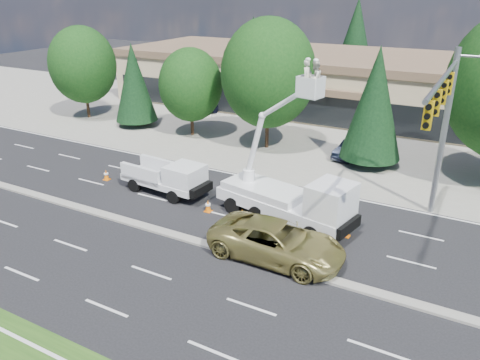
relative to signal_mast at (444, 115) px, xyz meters
The scene contains 22 objects.
ground 13.67m from the signal_mast, 144.92° to the right, with size 140.00×140.00×0.00m, color black.
concrete_apron 17.47m from the signal_mast, 127.74° to the left, with size 140.00×22.00×0.01m, color gray.
road_median 13.64m from the signal_mast, 144.92° to the right, with size 120.00×0.55×0.12m, color gray.
strip_mall 25.23m from the signal_mast, 113.62° to the left, with size 50.40×15.40×5.50m.
tree_front_a 33.02m from the signal_mast, 166.05° to the left, with size 6.14×6.14×8.52m.
tree_front_b 27.30m from the signal_mast, 163.00° to the left, with size 3.71×3.71×7.31m.
tree_front_c 21.63m from the signal_mast, 158.34° to the left, with size 5.24×5.24×7.27m.
tree_front_d 15.27m from the signal_mast, 148.59° to the left, with size 7.09×7.09×9.83m.
tree_front_e 9.55m from the signal_mast, 122.30° to the left, with size 4.19×4.19×8.26m.
tree_back_a 44.84m from the signal_mast, 128.72° to the left, with size 4.07×4.07×8.02m.
tree_back_b 37.67m from the signal_mast, 111.87° to the left, with size 5.36×5.36×10.56m.
tree_back_c 35.02m from the signal_mast, 90.05° to the left, with size 3.77×3.77×7.42m.
signal_mast is the anchor object (origin of this frame).
utility_pickup 15.63m from the signal_mast, 168.75° to the right, with size 5.54×2.47×2.07m.
bucket_truck 8.22m from the signal_mast, 155.16° to the right, with size 7.90×3.75×8.74m.
traffic_cone_a 20.46m from the signal_mast, behind, with size 0.40×0.40×0.70m.
traffic_cone_b 13.03m from the signal_mast, 160.85° to the right, with size 0.40×0.40×0.70m.
traffic_cone_c 11.23m from the signal_mast, 155.95° to the right, with size 0.40×0.40×0.70m.
traffic_cone_d 7.24m from the signal_mast, 139.47° to the right, with size 0.40×0.40×0.70m.
minivan 10.02m from the signal_mast, 131.29° to the right, with size 2.93×6.35×1.77m, color #9E924C.
parked_car_west 27.49m from the signal_mast, 148.85° to the left, with size 1.82×4.54×1.55m, color black.
parked_car_east 12.29m from the signal_mast, 125.87° to the left, with size 1.42×4.09×1.35m, color black.
Camera 1 is at (11.85, -16.74, 11.79)m, focal length 35.00 mm.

